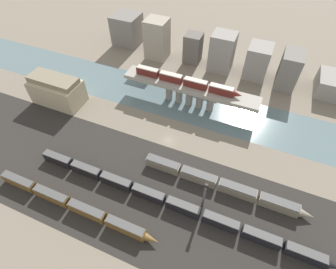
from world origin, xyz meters
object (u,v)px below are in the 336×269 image
object	(u,v)px
train_on_bridge	(186,81)
train_yard_far	(222,185)
signal_tower	(204,196)
train_yard_near	(73,205)
warehouse_building	(57,90)
train_yard_mid	(169,202)

from	to	relation	value
train_on_bridge	train_yard_far	world-z (taller)	train_on_bridge
train_yard_far	signal_tower	size ratio (longest dim) A/B	4.36
signal_tower	train_yard_near	bearing A→B (deg)	-156.24
train_yard_near	signal_tower	size ratio (longest dim) A/B	4.44
signal_tower	train_on_bridge	bearing A→B (deg)	116.87
train_on_bridge	train_yard_far	bearing A→B (deg)	-53.45
train_yard_far	warehouse_building	world-z (taller)	warehouse_building
train_yard_near	signal_tower	xyz separation A→B (m)	(36.90, 16.25, 4.52)
train_yard_mid	train_yard_far	bearing A→B (deg)	42.08
warehouse_building	train_on_bridge	bearing A→B (deg)	21.44
train_yard_far	train_on_bridge	bearing A→B (deg)	126.55
train_yard_mid	train_yard_far	distance (m)	18.43
train_on_bridge	train_yard_mid	world-z (taller)	train_on_bridge
train_yard_far	warehouse_building	size ratio (longest dim) A/B	2.58
train_on_bridge	train_yard_near	world-z (taller)	train_on_bridge
train_yard_near	train_yard_far	distance (m)	47.81
train_yard_far	signal_tower	xyz separation A→B (m)	(-3.94, -8.61, 4.58)
train_on_bridge	warehouse_building	size ratio (longest dim) A/B	2.11
warehouse_building	signal_tower	distance (m)	77.25
train_yard_mid	train_yard_far	xyz separation A→B (m)	(13.68, 12.35, 0.01)
train_yard_mid	signal_tower	world-z (taller)	signal_tower
train_yard_far	warehouse_building	distance (m)	79.00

